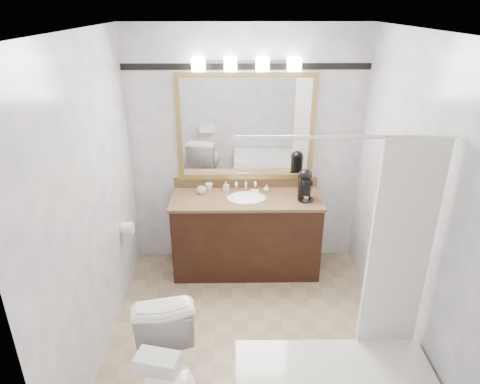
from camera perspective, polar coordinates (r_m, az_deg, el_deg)
name	(u,v)px	position (r m, az deg, el deg)	size (l,w,h in m)	color
room	(250,206)	(3.25, 1.41, -1.85)	(2.42, 2.62, 2.52)	gray
vanity	(246,232)	(4.52, 0.81, -5.42)	(1.53, 0.58, 0.97)	black
mirror	(246,128)	(4.36, 0.80, 8.53)	(1.40, 0.04, 1.10)	#AA8F4D
vanity_light_bar	(246,64)	(4.18, 0.87, 16.72)	(1.02, 0.14, 0.12)	silver
accent_stripe	(246,67)	(4.25, 0.84, 16.39)	(2.40, 0.01, 0.06)	black
tp_roll	(127,228)	(4.21, -14.77, -4.67)	(0.12, 0.12, 0.11)	white
toilet	(169,381)	(3.11, -9.40, -23.64)	(0.43, 0.76, 0.77)	white
tissue_box	(158,363)	(2.61, -10.92, -21.44)	(0.24, 0.13, 0.10)	white
coffee_maker	(305,184)	(4.30, 8.66, 1.08)	(0.16, 0.20, 0.31)	black
cup_left	(202,190)	(4.43, -5.14, 0.23)	(0.09, 0.09, 0.07)	white
cup_right	(209,187)	(4.51, -4.14, 0.72)	(0.08, 0.08, 0.07)	white
soap_bottle_a	(226,186)	(4.46, -1.86, 0.74)	(0.05, 0.05, 0.11)	white
soap_bottle_b	(266,188)	(4.46, 3.53, 0.51)	(0.06, 0.06, 0.08)	white
soap_bar	(255,191)	(4.44, 1.96, 0.08)	(0.09, 0.05, 0.03)	beige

